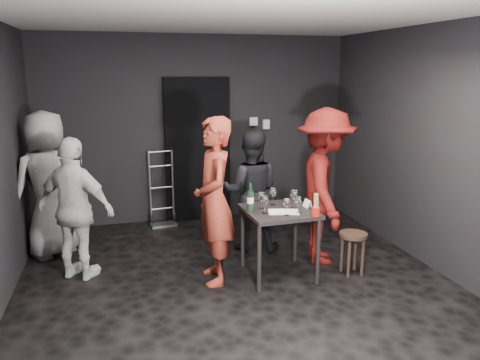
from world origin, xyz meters
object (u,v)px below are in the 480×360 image
object	(u,v)px
hand_truck	(163,210)
wine_bottle	(250,200)
man_maroon	(325,172)
bystander_cream	(76,208)
stool	(353,243)
server_red	(214,188)
bystander_grey	(47,172)
tasting_table	(279,218)
breadstick_cup	(316,205)
woman_black	(251,192)

from	to	relation	value
hand_truck	wine_bottle	bearing A→B (deg)	-76.98
man_maroon	wine_bottle	distance (m)	1.00
man_maroon	bystander_cream	world-z (taller)	man_maroon
stool	server_red	xyz separation A→B (m)	(-1.50, 0.22, 0.66)
hand_truck	bystander_grey	bearing A→B (deg)	-156.66
bystander_cream	wine_bottle	distance (m)	1.84
tasting_table	man_maroon	world-z (taller)	man_maroon
wine_bottle	stool	bearing A→B (deg)	-10.85
stool	breadstick_cup	size ratio (longest dim) A/B	1.82
server_red	breadstick_cup	world-z (taller)	server_red
woman_black	man_maroon	world-z (taller)	man_maroon
tasting_table	woman_black	size ratio (longest dim) A/B	0.51
hand_truck	stool	size ratio (longest dim) A/B	2.31
bystander_cream	breadstick_cup	distance (m)	2.51
bystander_grey	breadstick_cup	distance (m)	3.16
tasting_table	man_maroon	size ratio (longest dim) A/B	0.35
tasting_table	breadstick_cup	bearing A→B (deg)	-47.82
hand_truck	tasting_table	bearing A→B (deg)	-70.18
bystander_cream	man_maroon	bearing A→B (deg)	-152.78
bystander_cream	wine_bottle	size ratio (longest dim) A/B	5.26
tasting_table	bystander_grey	bearing A→B (deg)	152.58
tasting_table	wine_bottle	xyz separation A→B (m)	(-0.31, 0.04, 0.21)
woman_black	wine_bottle	size ratio (longest dim) A/B	4.96
hand_truck	breadstick_cup	world-z (taller)	hand_truck
tasting_table	wine_bottle	world-z (taller)	wine_bottle
bystander_cream	breadstick_cup	xyz separation A→B (m)	(2.38, -0.81, 0.08)
server_red	bystander_grey	xyz separation A→B (m)	(-1.75, 1.22, 0.00)
stool	bystander_cream	size ratio (longest dim) A/B	0.30
woman_black	bystander_cream	bearing A→B (deg)	26.76
bystander_grey	man_maroon	bearing A→B (deg)	125.89
stool	breadstick_cup	bearing A→B (deg)	-164.80
tasting_table	stool	xyz separation A→B (m)	(0.80, -0.17, -0.29)
breadstick_cup	wine_bottle	bearing A→B (deg)	149.12
man_maroon	bystander_cream	bearing A→B (deg)	101.10
stool	tasting_table	bearing A→B (deg)	168.04
stool	woman_black	xyz separation A→B (m)	(-0.88, 1.00, 0.38)
tasting_table	bystander_grey	distance (m)	2.78
stool	woman_black	distance (m)	1.39
tasting_table	man_maroon	xyz separation A→B (m)	(0.64, 0.26, 0.42)
server_red	bystander_cream	xyz separation A→B (m)	(-1.40, 0.45, -0.24)
hand_truck	server_red	distance (m)	2.22
woman_black	breadstick_cup	distance (m)	1.21
hand_truck	bystander_grey	size ratio (longest dim) A/B	0.53
stool	wine_bottle	world-z (taller)	wine_bottle
tasting_table	stool	distance (m)	0.87
tasting_table	breadstick_cup	size ratio (longest dim) A/B	2.90
hand_truck	woman_black	bearing A→B (deg)	-59.04
woman_black	bystander_cream	world-z (taller)	bystander_cream
hand_truck	breadstick_cup	size ratio (longest dim) A/B	4.21
bystander_cream	woman_black	bearing A→B (deg)	-138.33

